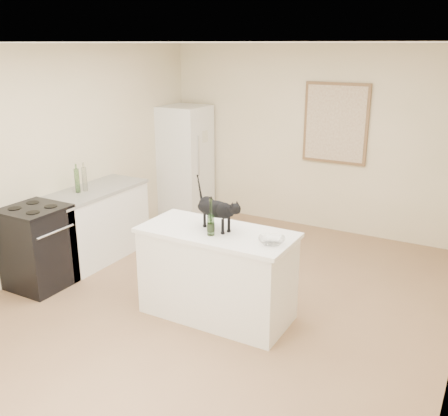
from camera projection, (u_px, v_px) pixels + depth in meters
floor at (218, 304)px, 5.31m from camera, size 5.50×5.50×0.00m
ceiling at (218, 43)px, 4.51m from camera, size 5.50×5.50×0.00m
wall_back at (314, 139)px, 7.19m from camera, size 4.50×0.00×4.50m
wall_left at (52, 159)px, 5.95m from camera, size 0.00×5.50×5.50m
island_base at (217, 275)px, 4.97m from camera, size 1.44×0.67×0.86m
island_top at (217, 233)px, 4.83m from camera, size 1.50×0.70×0.04m
left_cabinets at (95, 225)px, 6.33m from camera, size 0.60×1.40×0.86m
left_countertop at (92, 191)px, 6.19m from camera, size 0.62×1.44×0.04m
stove at (38, 248)px, 5.58m from camera, size 0.60×0.60×0.90m
fridge at (185, 161)px, 7.90m from camera, size 0.68×0.68×1.70m
artwork_frame at (336, 123)px, 6.95m from camera, size 0.90×0.03×1.10m
artwork_canvas at (335, 124)px, 6.94m from camera, size 0.82×0.00×1.02m
black_cat at (216, 211)px, 4.80m from camera, size 0.54×0.31×0.36m
wine_bottle at (211, 219)px, 4.66m from camera, size 0.08×0.08×0.32m
glass_bowl at (272, 241)px, 4.49m from camera, size 0.31×0.31×0.06m
fridge_paper at (205, 136)px, 7.66m from camera, size 0.02×0.13×0.17m
counter_bottle_cluster at (81, 180)px, 6.05m from camera, size 0.09×0.15×0.29m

